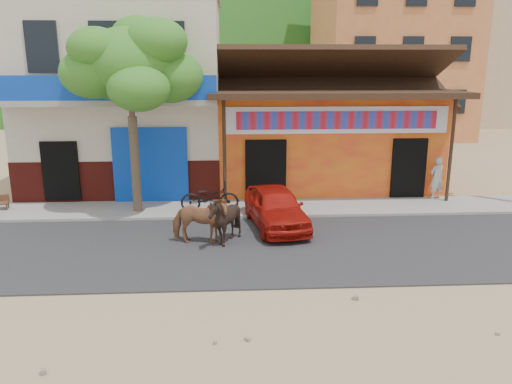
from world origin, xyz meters
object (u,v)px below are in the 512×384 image
cow_dark (225,220)px  scooter (210,197)px  cow_tan (200,220)px  pedestrian (437,178)px  red_car (276,207)px  cafe_chair_left (1,197)px  tree (132,117)px

cow_dark → scooter: (-0.50, 2.73, -0.09)m
cow_tan → cow_dark: bearing=-90.2°
cow_dark → pedestrian: bearing=99.9°
cow_tan → red_car: 2.52m
pedestrian → cafe_chair_left: bearing=-18.1°
cow_dark → red_car: (1.47, 1.39, -0.05)m
red_car → scooter: (-1.97, 1.34, -0.04)m
tree → pedestrian: (10.12, 0.90, -2.26)m
cow_dark → scooter: size_ratio=0.71×
tree → pedestrian: tree is taller
red_car → scooter: 2.39m
tree → cafe_chair_left: size_ratio=7.15×
tree → cow_dark: tree is taller
cow_dark → tree: bearing=-155.1°
tree → red_car: bearing=-20.6°
red_car → scooter: bearing=136.7°
cafe_chair_left → scooter: bearing=-18.4°
tree → cafe_chair_left: 5.11m
tree → cow_dark: bearing=-46.8°
red_car → pedestrian: pedestrian is taller
tree → cafe_chair_left: bearing=175.2°
cow_tan → pedestrian: size_ratio=1.03×
cow_dark → red_car: bearing=115.1°
pedestrian → cafe_chair_left: (-14.52, -0.53, -0.32)m
tree → cow_tan: (2.15, -2.94, -2.43)m
tree → cow_tan: tree is taller
cow_tan → cow_dark: 0.67m
scooter → cafe_chair_left: (-6.72, 0.64, -0.06)m
cow_tan → cafe_chair_left: size_ratio=1.82×
tree → red_car: tree is taller
cow_tan → cow_dark: cow_dark is taller
pedestrian → red_car: bearing=3.2°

